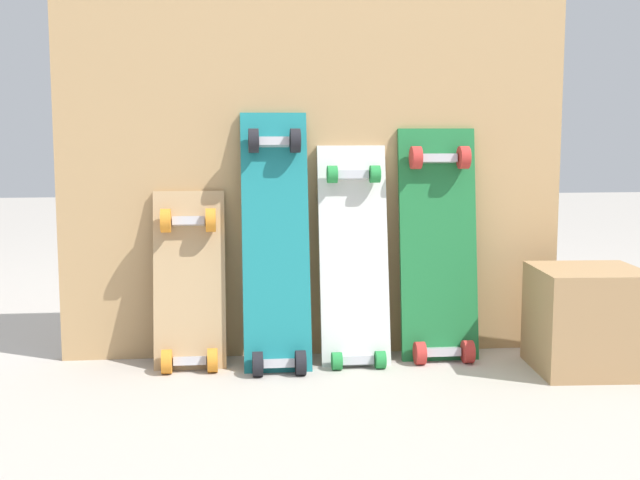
% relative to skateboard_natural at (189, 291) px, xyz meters
% --- Properties ---
extents(ground_plane, '(12.00, 12.00, 0.00)m').
position_rel_skateboard_natural_xyz_m(ground_plane, '(0.37, 0.04, -0.22)').
color(ground_plane, '#B2AAA0').
extents(plywood_wall_panel, '(1.49, 0.04, 1.43)m').
position_rel_skateboard_natural_xyz_m(plywood_wall_panel, '(0.37, 0.11, 0.50)').
color(plywood_wall_panel, tan).
rests_on(plywood_wall_panel, ground).
extents(skateboard_natural, '(0.20, 0.20, 0.56)m').
position_rel_skateboard_natural_xyz_m(skateboard_natural, '(0.00, 0.00, 0.00)').
color(skateboard_natural, tan).
rests_on(skateboard_natural, ground).
extents(skateboard_teal, '(0.19, 0.25, 0.78)m').
position_rel_skateboard_natural_xyz_m(skateboard_teal, '(0.24, -0.03, 0.11)').
color(skateboard_teal, '#197A7F').
rests_on(skateboard_teal, ground).
extents(skateboard_white, '(0.20, 0.20, 0.70)m').
position_rel_skateboard_natural_xyz_m(skateboard_white, '(0.47, -0.00, 0.06)').
color(skateboard_white, silver).
rests_on(skateboard_white, ground).
extents(skateboard_green, '(0.23, 0.18, 0.74)m').
position_rel_skateboard_natural_xyz_m(skateboard_green, '(0.72, 0.01, 0.09)').
color(skateboard_green, '#1E7238').
rests_on(skateboard_green, ground).
extents(wooden_crate, '(0.31, 0.31, 0.29)m').
position_rel_skateboard_natural_xyz_m(wooden_crate, '(1.10, -0.17, -0.07)').
color(wooden_crate, tan).
rests_on(wooden_crate, ground).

